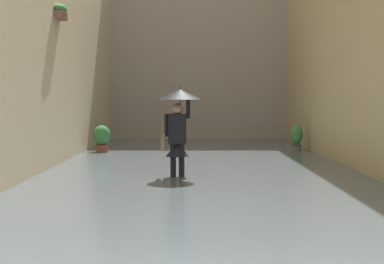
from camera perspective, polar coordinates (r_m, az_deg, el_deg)
The scene contains 6 objects.
ground_plane at distance 13.71m, azimuth 0.88°, elevation -4.23°, with size 60.00×60.00×0.00m, color slate.
flood_water at distance 13.70m, azimuth 0.88°, elevation -3.93°, with size 7.94×25.76×0.15m, color #515B60.
building_facade_far at distance 24.49m, azimuth 0.54°, elevation 9.12°, with size 10.74×1.80×8.53m, color #A89989.
person_wading at distance 12.13m, azimuth -1.35°, elevation 1.47°, with size 0.92×0.92×2.07m.
potted_plant_far_right at distance 18.13m, azimuth -8.93°, elevation -0.63°, with size 0.55×0.55×0.97m.
potted_plant_far_left at distance 18.84m, azimuth 10.31°, elevation -0.61°, with size 0.38×0.38×0.97m.
Camera 1 is at (0.18, 3.71, 1.82)m, focal length 53.89 mm.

